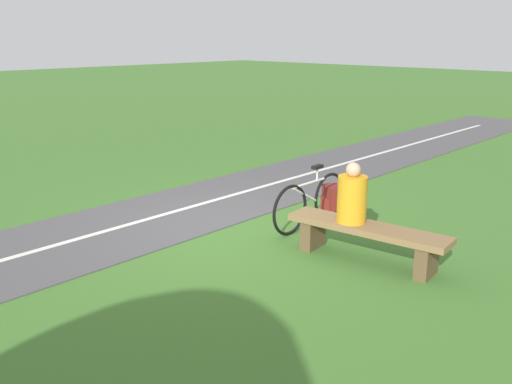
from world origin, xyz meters
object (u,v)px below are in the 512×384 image
object	(u,v)px
person_seated	(352,197)
bench	(367,236)
bicycle	(311,202)
backpack	(333,200)

from	to	relation	value
person_seated	bench	bearing A→B (deg)	-180.00
person_seated	bicycle	bearing A→B (deg)	-34.37
bench	backpack	world-z (taller)	bench
bench	backpack	distance (m)	1.97
bench	backpack	size ratio (longest dim) A/B	4.68
bench	bicycle	xyz separation A→B (m)	(1.33, -0.54, 0.05)
bench	person_seated	world-z (taller)	person_seated
backpack	bench	bearing A→B (deg)	138.66
person_seated	bicycle	size ratio (longest dim) A/B	0.45
bicycle	backpack	size ratio (longest dim) A/B	3.74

